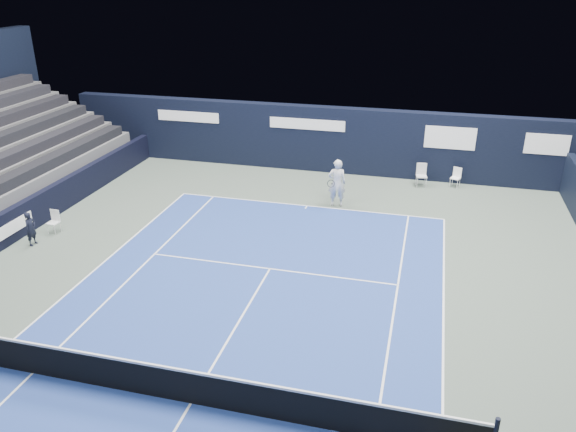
# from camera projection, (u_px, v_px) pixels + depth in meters

# --- Properties ---
(ground) EXTENTS (48.00, 48.00, 0.00)m
(ground) POSITION_uv_depth(u_px,v_px,m) (222.00, 350.00, 14.35)
(ground) COLOR #4A584E
(ground) RESTS_ON ground
(court_surface) EXTENTS (10.97, 23.77, 0.01)m
(court_surface) POSITION_uv_depth(u_px,v_px,m) (191.00, 404.00, 12.58)
(court_surface) COLOR navy
(court_surface) RESTS_ON ground
(folding_chair_back_a) EXTENTS (0.52, 0.55, 1.03)m
(folding_chair_back_a) POSITION_uv_depth(u_px,v_px,m) (422.00, 171.00, 25.07)
(folding_chair_back_a) COLOR silver
(folding_chair_back_a) RESTS_ON ground
(folding_chair_back_b) EXTENTS (0.49, 0.49, 0.88)m
(folding_chair_back_b) POSITION_uv_depth(u_px,v_px,m) (456.00, 176.00, 25.01)
(folding_chair_back_b) COLOR white
(folding_chair_back_b) RESTS_ON ground
(line_judge_chair) EXTENTS (0.40, 0.39, 0.86)m
(line_judge_chair) POSITION_uv_depth(u_px,v_px,m) (54.00, 220.00, 20.64)
(line_judge_chair) COLOR white
(line_judge_chair) RESTS_ON ground
(line_judge) EXTENTS (0.33, 0.47, 1.23)m
(line_judge) POSITION_uv_depth(u_px,v_px,m) (31.00, 229.00, 19.63)
(line_judge) COLOR black
(line_judge) RESTS_ON ground
(court_markings) EXTENTS (11.03, 23.83, 0.00)m
(court_markings) POSITION_uv_depth(u_px,v_px,m) (191.00, 404.00, 12.58)
(court_markings) COLOR white
(court_markings) RESTS_ON court_surface
(tennis_net) EXTENTS (12.90, 0.10, 1.10)m
(tennis_net) POSITION_uv_depth(u_px,v_px,m) (189.00, 386.00, 12.38)
(tennis_net) COLOR black
(tennis_net) RESTS_ON ground
(back_sponsor_wall) EXTENTS (26.00, 0.63, 3.10)m
(back_sponsor_wall) POSITION_uv_depth(u_px,v_px,m) (329.00, 139.00, 26.57)
(back_sponsor_wall) COLOR black
(back_sponsor_wall) RESTS_ON ground
(side_barrier_left) EXTENTS (0.33, 22.00, 1.20)m
(side_barrier_left) POSITION_uv_depth(u_px,v_px,m) (8.00, 227.00, 19.81)
(side_barrier_left) COLOR black
(side_barrier_left) RESTS_ON ground
(tennis_player) EXTENTS (0.81, 0.92, 1.99)m
(tennis_player) POSITION_uv_depth(u_px,v_px,m) (337.00, 183.00, 22.75)
(tennis_player) COLOR silver
(tennis_player) RESTS_ON ground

